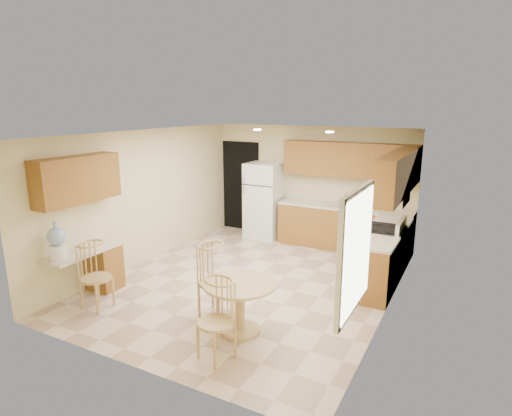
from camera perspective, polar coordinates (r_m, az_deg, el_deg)
The scene contains 30 objects.
floor at distance 7.39m, azimuth -0.74°, elevation -9.84°, with size 5.50×5.50×0.00m, color beige.
ceiling at distance 6.79m, azimuth -0.80°, elevation 9.89°, with size 4.50×5.50×0.02m, color white.
wall_back at distance 9.44m, azimuth 7.26°, elevation 3.20°, with size 4.50×0.02×2.50m, color beige.
wall_front at distance 4.86m, azimuth -16.61°, elevation -7.37°, with size 4.50×0.02×2.50m, color beige.
wall_left at distance 8.27m, azimuth -14.59°, elevation 1.39°, with size 0.02×5.50×2.50m, color beige.
wall_right at distance 6.26m, azimuth 17.64°, elevation -2.72°, with size 0.02×5.50×2.50m, color beige.
doorway at distance 10.19m, azimuth -2.05°, elevation 2.94°, with size 0.90×0.02×2.10m, color black.
base_cab_back at distance 9.08m, azimuth 11.60°, elevation -2.68°, with size 2.75×0.60×0.87m, color #976226.
counter_back at distance 8.96m, azimuth 11.74°, elevation 0.11°, with size 2.75×0.63×0.04m, color beige.
base_cab_right_a at distance 8.30m, azimuth 17.57°, elevation -4.61°, with size 0.60×0.59×0.87m, color #976226.
counter_right_a at distance 8.17m, azimuth 17.80°, elevation -1.58°, with size 0.63×0.59×0.04m, color beige.
base_cab_right_b at distance 6.95m, azimuth 15.32°, elevation -8.04°, with size 0.60×0.80×0.87m, color #976226.
counter_right_b at distance 6.80m, azimuth 15.56°, elevation -4.47°, with size 0.63×0.80×0.04m, color beige.
upper_cab_back at distance 8.92m, azimuth 12.29°, elevation 6.30°, with size 2.75×0.33×0.70m, color #976226.
upper_cab_right at distance 7.33m, azimuth 18.46°, elevation 4.36°, with size 0.33×2.42×0.70m, color #976226.
upper_cab_left at distance 6.96m, azimuth -22.72°, elevation 3.54°, with size 0.33×1.40×0.70m, color #976226.
sink at distance 8.96m, azimuth 11.60°, elevation 0.27°, with size 0.78×0.44×0.01m, color silver.
range_hood at distance 7.39m, azimuth 17.53°, elevation 1.11°, with size 0.50×0.76×0.14m, color silver.
desk_pedestal at distance 7.46m, azimuth -19.59°, elevation -7.46°, with size 0.48×0.42×0.72m, color #976226.
desk_top at distance 7.10m, azimuth -22.08°, elevation -5.41°, with size 0.50×1.20×0.04m, color beige.
window at distance 4.46m, azimuth 13.19°, elevation -5.64°, with size 0.06×1.12×1.30m.
can_light_a at distance 8.08m, azimuth 0.18°, elevation 10.40°, with size 0.14×0.14×0.02m, color white.
can_light_b at distance 7.53m, azimuth 9.80°, elevation 9.96°, with size 0.14×0.14×0.02m, color white.
refrigerator at distance 9.57m, azimuth 1.12°, elevation 1.00°, with size 0.75×0.73×1.69m.
stove at distance 7.66m, azimuth 16.46°, elevation -5.79°, with size 0.65×0.76×1.09m.
dining_table at distance 5.70m, azimuth -2.15°, elevation -12.14°, with size 0.96×0.96×0.71m.
chair_table_a at distance 6.01m, azimuth -6.04°, elevation -8.98°, with size 0.46×0.60×1.05m.
chair_table_b at distance 5.06m, azimuth -5.99°, elevation -14.13°, with size 0.43×0.46×0.98m.
chair_desk at distance 6.65m, azimuth -21.26°, elevation -7.92°, with size 0.44×0.57×0.99m.
water_crock at distance 6.77m, azimuth -24.98°, elevation -4.19°, with size 0.27×0.27×0.55m.
Camera 1 is at (3.25, -5.95, 2.95)m, focal length 30.00 mm.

